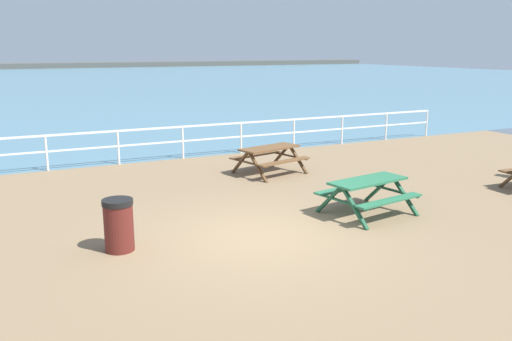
# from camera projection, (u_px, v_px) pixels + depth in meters

# --- Properties ---
(ground_plane) EXTENTS (30.00, 24.00, 0.20)m
(ground_plane) POSITION_uv_depth(u_px,v_px,m) (257.00, 241.00, 10.29)
(ground_plane) COLOR #846B4C
(sea_band) EXTENTS (142.00, 90.00, 0.01)m
(sea_band) POSITION_uv_depth(u_px,v_px,m) (41.00, 82.00, 56.57)
(sea_band) COLOR teal
(sea_band) RESTS_ON ground
(distant_shoreline) EXTENTS (142.00, 6.00, 1.80)m
(distant_shoreline) POSITION_uv_depth(u_px,v_px,m) (22.00, 68.00, 94.30)
(distant_shoreline) COLOR #4C4C47
(distant_shoreline) RESTS_ON ground
(seaward_railing) EXTENTS (23.07, 0.07, 1.08)m
(seaward_railing) POSITION_uv_depth(u_px,v_px,m) (151.00, 138.00, 16.90)
(seaward_railing) COLOR white
(seaward_railing) RESTS_ON ground
(picnic_table_near_right) EXTENTS (2.03, 1.80, 0.80)m
(picnic_table_near_right) POSITION_uv_depth(u_px,v_px,m) (368.00, 188.00, 11.53)
(picnic_table_near_right) COLOR #286B47
(picnic_table_near_right) RESTS_ON ground
(picnic_table_far_left) EXTENTS (2.12, 1.91, 0.80)m
(picnic_table_far_left) POSITION_uv_depth(u_px,v_px,m) (270.00, 154.00, 15.30)
(picnic_table_far_left) COLOR brown
(picnic_table_far_left) RESTS_ON ground
(litter_bin) EXTENTS (0.55, 0.55, 0.95)m
(litter_bin) POSITION_uv_depth(u_px,v_px,m) (119.00, 225.00, 9.46)
(litter_bin) COLOR #591E19
(litter_bin) RESTS_ON ground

